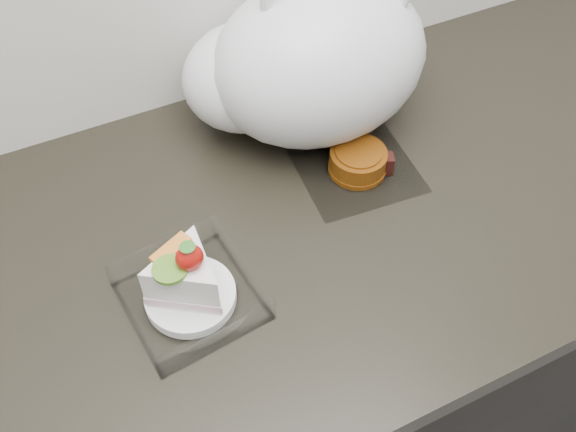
{
  "coord_description": "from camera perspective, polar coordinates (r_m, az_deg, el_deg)",
  "views": [
    {
      "loc": [
        -0.2,
        1.18,
        1.6
      ],
      "look_at": [
        0.03,
        1.67,
        0.94
      ],
      "focal_mm": 40.0,
      "sensor_mm": 36.0,
      "label": 1
    }
  ],
  "objects": [
    {
      "name": "counter",
      "position": [
        1.27,
        -1.79,
        -14.02
      ],
      "size": [
        2.04,
        0.64,
        0.9
      ],
      "color": "black",
      "rests_on": "ground"
    },
    {
      "name": "cake_tray",
      "position": [
        0.8,
        -8.83,
        -6.24
      ],
      "size": [
        0.17,
        0.17,
        0.12
      ],
      "rotation": [
        0.0,
        0.0,
        0.11
      ],
      "color": "white",
      "rests_on": "counter"
    },
    {
      "name": "mooncake_wrap",
      "position": [
        0.96,
        6.3,
        4.73
      ],
      "size": [
        0.18,
        0.17,
        0.04
      ],
      "rotation": [
        0.0,
        0.0,
        0.09
      ],
      "color": "white",
      "rests_on": "counter"
    },
    {
      "name": "plastic_bag",
      "position": [
        0.96,
        1.5,
        13.44
      ],
      "size": [
        0.4,
        0.32,
        0.3
      ],
      "rotation": [
        0.0,
        0.0,
        -0.22
      ],
      "color": "white",
      "rests_on": "counter"
    }
  ]
}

